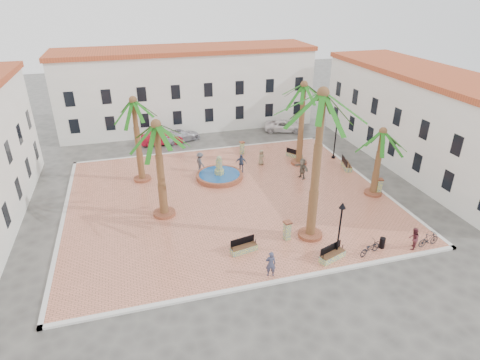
{
  "coord_description": "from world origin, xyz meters",
  "views": [
    {
      "loc": [
        -7.1,
        -28.62,
        16.32
      ],
      "look_at": [
        1.0,
        0.0,
        1.6
      ],
      "focal_mm": 30.0,
      "sensor_mm": 36.0,
      "label": 1
    }
  ],
  "objects_px": {
    "bicycle_a": "(370,248)",
    "bench_ne": "(294,155)",
    "bollard_n": "(242,148)",
    "pedestrian_fountain_a": "(261,157)",
    "cyclist_a": "(271,264)",
    "bench_e": "(346,165)",
    "car_black": "(165,136)",
    "litter_bin": "(382,243)",
    "car_white": "(284,126)",
    "palm_ne": "(303,94)",
    "palm_e": "(382,140)",
    "pedestrian_fountain_b": "(241,163)",
    "lamppost_s": "(341,220)",
    "bollard_e": "(379,186)",
    "pedestrian_north": "(200,162)",
    "cyclist_b": "(414,239)",
    "pedestrian_east": "(302,168)",
    "bench_s": "(244,248)",
    "bollard_se": "(287,230)",
    "bench_se": "(332,255)",
    "car_silver": "(181,136)",
    "fountain": "(219,175)",
    "bicycle_b": "(429,239)",
    "palm_nw": "(134,110)",
    "lamppost_e": "(336,130)",
    "car_red": "(162,138)",
    "palm_sw": "(157,136)"
  },
  "relations": [
    {
      "from": "bollard_n",
      "to": "bicycle_a",
      "type": "relative_size",
      "value": 0.74
    },
    {
      "from": "bench_se",
      "to": "pedestrian_north",
      "type": "relative_size",
      "value": 1.07
    },
    {
      "from": "litter_bin",
      "to": "pedestrian_fountain_a",
      "type": "bearing_deg",
      "value": 102.85
    },
    {
      "from": "palm_e",
      "to": "pedestrian_fountain_b",
      "type": "distance_m",
      "value": 12.69
    },
    {
      "from": "bench_se",
      "to": "litter_bin",
      "type": "relative_size",
      "value": 2.65
    },
    {
      "from": "car_red",
      "to": "cyclist_b",
      "type": "bearing_deg",
      "value": -148.97
    },
    {
      "from": "palm_nw",
      "to": "pedestrian_fountain_a",
      "type": "bearing_deg",
      "value": 1.29
    },
    {
      "from": "bicycle_a",
      "to": "bicycle_b",
      "type": "distance_m",
      "value": 4.36
    },
    {
      "from": "bench_se",
      "to": "bicycle_a",
      "type": "xyz_separation_m",
      "value": [
        2.63,
        -0.16,
        0.18
      ]
    },
    {
      "from": "bicycle_a",
      "to": "pedestrian_fountain_a",
      "type": "distance_m",
      "value": 15.86
    },
    {
      "from": "cyclist_b",
      "to": "pedestrian_east",
      "type": "bearing_deg",
      "value": -119.15
    },
    {
      "from": "bench_e",
      "to": "lamppost_e",
      "type": "height_order",
      "value": "lamppost_e"
    },
    {
      "from": "bollard_n",
      "to": "pedestrian_fountain_b",
      "type": "height_order",
      "value": "pedestrian_fountain_b"
    },
    {
      "from": "car_black",
      "to": "pedestrian_fountain_a",
      "type": "bearing_deg",
      "value": -153.62
    },
    {
      "from": "fountain",
      "to": "bench_e",
      "type": "bearing_deg",
      "value": -5.71
    },
    {
      "from": "bench_s",
      "to": "cyclist_b",
      "type": "relative_size",
      "value": 1.2
    },
    {
      "from": "bench_s",
      "to": "bench_ne",
      "type": "relative_size",
      "value": 1.11
    },
    {
      "from": "bicycle_a",
      "to": "bench_ne",
      "type": "bearing_deg",
      "value": -23.47
    },
    {
      "from": "bench_ne",
      "to": "lamppost_s",
      "type": "bearing_deg",
      "value": 132.88
    },
    {
      "from": "bollard_se",
      "to": "cyclist_b",
      "type": "bearing_deg",
      "value": -23.43
    },
    {
      "from": "bollard_e",
      "to": "bicycle_b",
      "type": "distance_m",
      "value": 7.59
    },
    {
      "from": "bench_se",
      "to": "bench_e",
      "type": "xyz_separation_m",
      "value": [
        7.98,
        12.48,
        0.01
      ]
    },
    {
      "from": "pedestrian_fountain_a",
      "to": "cyclist_a",
      "type": "bearing_deg",
      "value": -127.76
    },
    {
      "from": "bollard_n",
      "to": "pedestrian_fountain_b",
      "type": "bearing_deg",
      "value": -107.32
    },
    {
      "from": "lamppost_s",
      "to": "bollard_e",
      "type": "relative_size",
      "value": 2.87
    },
    {
      "from": "bench_e",
      "to": "cyclist_b",
      "type": "height_order",
      "value": "cyclist_b"
    },
    {
      "from": "pedestrian_fountain_a",
      "to": "car_white",
      "type": "xyz_separation_m",
      "value": [
        5.98,
        9.11,
        -0.25
      ]
    },
    {
      "from": "palm_e",
      "to": "pedestrian_north",
      "type": "distance_m",
      "value": 16.24
    },
    {
      "from": "palm_ne",
      "to": "car_black",
      "type": "xyz_separation_m",
      "value": [
        -12.09,
        10.01,
        -6.41
      ]
    },
    {
      "from": "bench_ne",
      "to": "lamppost_e",
      "type": "xyz_separation_m",
      "value": [
        3.79,
        -1.3,
        2.72
      ]
    },
    {
      "from": "palm_sw",
      "to": "car_silver",
      "type": "height_order",
      "value": "palm_sw"
    },
    {
      "from": "bench_s",
      "to": "bollard_e",
      "type": "bearing_deg",
      "value": 8.79
    },
    {
      "from": "bench_s",
      "to": "car_black",
      "type": "height_order",
      "value": "car_black"
    },
    {
      "from": "bollard_se",
      "to": "car_white",
      "type": "height_order",
      "value": "bollard_se"
    },
    {
      "from": "pedestrian_east",
      "to": "bollard_n",
      "type": "bearing_deg",
      "value": -170.3
    },
    {
      "from": "bench_ne",
      "to": "bicycle_b",
      "type": "height_order",
      "value": "bicycle_b"
    },
    {
      "from": "bicycle_b",
      "to": "cyclist_b",
      "type": "bearing_deg",
      "value": 84.02
    },
    {
      "from": "lamppost_s",
      "to": "car_silver",
      "type": "bearing_deg",
      "value": 105.44
    },
    {
      "from": "bench_se",
      "to": "litter_bin",
      "type": "bearing_deg",
      "value": -16.14
    },
    {
      "from": "bench_se",
      "to": "car_silver",
      "type": "bearing_deg",
      "value": 84.77
    },
    {
      "from": "cyclist_a",
      "to": "cyclist_b",
      "type": "distance_m",
      "value": 10.12
    },
    {
      "from": "litter_bin",
      "to": "bicycle_a",
      "type": "distance_m",
      "value": 1.27
    },
    {
      "from": "car_white",
      "to": "palm_ne",
      "type": "bearing_deg",
      "value": -176.45
    },
    {
      "from": "car_silver",
      "to": "pedestrian_fountain_b",
      "type": "bearing_deg",
      "value": -176.99
    },
    {
      "from": "bench_e",
      "to": "car_black",
      "type": "relative_size",
      "value": 0.5
    },
    {
      "from": "fountain",
      "to": "car_silver",
      "type": "bearing_deg",
      "value": 100.28
    },
    {
      "from": "bench_se",
      "to": "car_white",
      "type": "distance_m",
      "value": 25.44
    },
    {
      "from": "bollard_n",
      "to": "pedestrian_north",
      "type": "xyz_separation_m",
      "value": [
        -5.0,
        -3.02,
        0.25
      ]
    },
    {
      "from": "lamppost_s",
      "to": "car_red",
      "type": "xyz_separation_m",
      "value": [
        -8.9,
        23.92,
        -2.12
      ]
    },
    {
      "from": "litter_bin",
      "to": "car_white",
      "type": "distance_m",
      "value": 24.54
    }
  ]
}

